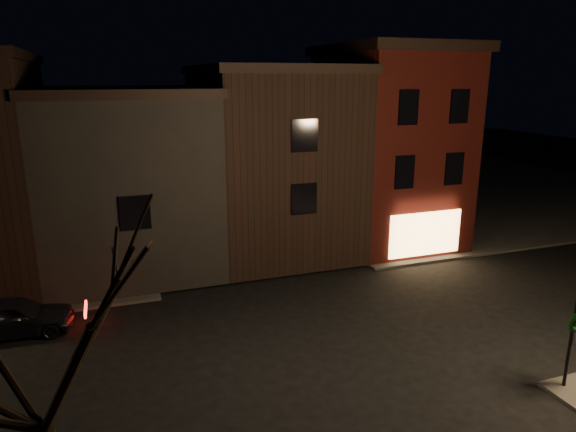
# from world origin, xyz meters

# --- Properties ---
(ground) EXTENTS (120.00, 120.00, 0.00)m
(ground) POSITION_xyz_m (0.00, 0.00, 0.00)
(ground) COLOR black
(ground) RESTS_ON ground
(sidewalk_far_right) EXTENTS (30.00, 30.00, 0.12)m
(sidewalk_far_right) POSITION_xyz_m (20.00, 20.00, 0.06)
(sidewalk_far_right) COLOR #2D2B28
(sidewalk_far_right) RESTS_ON ground
(corner_building) EXTENTS (6.50, 8.50, 10.50)m
(corner_building) POSITION_xyz_m (8.00, 9.47, 5.40)
(corner_building) COLOR #4D110D
(corner_building) RESTS_ON ground
(row_building_a) EXTENTS (7.30, 10.30, 9.40)m
(row_building_a) POSITION_xyz_m (1.50, 10.50, 4.83)
(row_building_a) COLOR black
(row_building_a) RESTS_ON ground
(row_building_b) EXTENTS (7.80, 10.30, 8.40)m
(row_building_b) POSITION_xyz_m (-5.75, 10.50, 4.33)
(row_building_b) COLOR black
(row_building_b) RESTS_ON ground
(bare_tree_left) EXTENTS (5.60, 5.60, 7.50)m
(bare_tree_left) POSITION_xyz_m (-8.00, -7.00, 5.43)
(bare_tree_left) COLOR black
(bare_tree_left) RESTS_ON sidewalk_near_left
(parked_car_a) EXTENTS (4.18, 1.96, 1.38)m
(parked_car_a) POSITION_xyz_m (-10.28, 3.79, 0.69)
(parked_car_a) COLOR black
(parked_car_a) RESTS_ON ground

